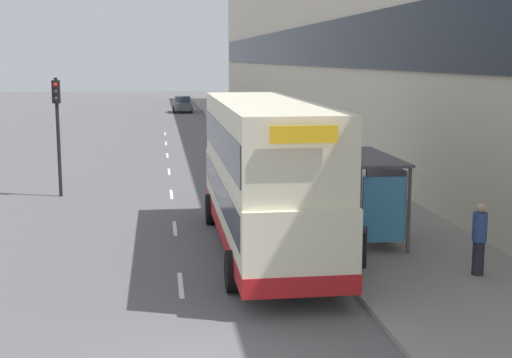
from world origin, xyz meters
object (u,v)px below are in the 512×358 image
(double_decker_bus_near, at_px, (265,173))
(pedestrian_3, at_px, (311,193))
(traffic_light_far_kerb, at_px, (57,117))
(pedestrian_at_shelter, at_px, (479,238))
(pedestrian_1, at_px, (322,207))
(litter_bin, at_px, (357,247))
(bus_shelter, at_px, (373,182))
(car_0, at_px, (182,104))
(pedestrian_2, at_px, (349,182))

(double_decker_bus_near, height_order, pedestrian_3, double_decker_bus_near)
(traffic_light_far_kerb, bearing_deg, pedestrian_at_shelter, -47.05)
(traffic_light_far_kerb, bearing_deg, pedestrian_1, -42.03)
(pedestrian_at_shelter, distance_m, pedestrian_1, 5.48)
(pedestrian_1, relative_size, pedestrian_3, 1.01)
(litter_bin, bearing_deg, bus_shelter, 65.61)
(bus_shelter, distance_m, traffic_light_far_kerb, 13.55)
(double_decker_bus_near, bearing_deg, litter_bin, -47.41)
(double_decker_bus_near, distance_m, pedestrian_at_shelter, 6.04)
(litter_bin, bearing_deg, car_0, 92.61)
(bus_shelter, bearing_deg, traffic_light_far_kerb, 138.94)
(bus_shelter, relative_size, double_decker_bus_near, 0.38)
(double_decker_bus_near, distance_m, pedestrian_1, 2.71)
(pedestrian_2, bearing_deg, pedestrian_1, -115.20)
(bus_shelter, relative_size, traffic_light_far_kerb, 0.89)
(pedestrian_3, relative_size, traffic_light_far_kerb, 0.35)
(litter_bin, bearing_deg, pedestrian_3, 89.53)
(bus_shelter, relative_size, pedestrian_1, 2.54)
(pedestrian_1, bearing_deg, car_0, 92.69)
(double_decker_bus_near, xyz_separation_m, pedestrian_2, (3.98, 5.54, -1.31))
(traffic_light_far_kerb, bearing_deg, bus_shelter, -41.06)
(pedestrian_at_shelter, bearing_deg, bus_shelter, 112.80)
(car_0, relative_size, traffic_light_far_kerb, 0.85)
(pedestrian_at_shelter, relative_size, pedestrian_3, 1.11)
(pedestrian_at_shelter, relative_size, litter_bin, 1.73)
(pedestrian_1, xyz_separation_m, traffic_light_far_kerb, (-8.86, 7.99, 2.20))
(double_decker_bus_near, relative_size, pedestrian_2, 6.70)
(pedestrian_2, height_order, pedestrian_3, pedestrian_3)
(bus_shelter, height_order, litter_bin, bus_shelter)
(double_decker_bus_near, height_order, pedestrian_2, double_decker_bus_near)
(bus_shelter, xyz_separation_m, litter_bin, (-1.22, -2.70, -1.21))
(double_decker_bus_near, xyz_separation_m, car_0, (-0.47, 53.65, -1.45))
(pedestrian_at_shelter, bearing_deg, litter_bin, 159.01)
(double_decker_bus_near, bearing_deg, bus_shelter, 7.56)
(pedestrian_3, distance_m, litter_bin, 5.82)
(pedestrian_2, distance_m, pedestrian_3, 2.72)
(bus_shelter, distance_m, car_0, 53.36)
(double_decker_bus_near, bearing_deg, pedestrian_1, 33.43)
(pedestrian_at_shelter, xyz_separation_m, pedestrian_2, (-0.91, 8.88, -0.09))
(bus_shelter, relative_size, pedestrian_2, 2.57)
(bus_shelter, distance_m, pedestrian_3, 3.45)
(double_decker_bus_near, relative_size, pedestrian_1, 6.63)
(car_0, distance_m, pedestrian_at_shelter, 57.24)
(double_decker_bus_near, xyz_separation_m, litter_bin, (2.08, -2.26, -1.62))
(bus_shelter, relative_size, pedestrian_at_shelter, 2.31)
(double_decker_bus_near, xyz_separation_m, traffic_light_far_kerb, (-6.88, 9.30, 0.90))
(double_decker_bus_near, bearing_deg, pedestrian_at_shelter, -34.33)
(bus_shelter, xyz_separation_m, double_decker_bus_near, (-3.30, -0.44, 0.41))
(traffic_light_far_kerb, bearing_deg, double_decker_bus_near, -53.52)
(pedestrian_at_shelter, distance_m, pedestrian_3, 7.42)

